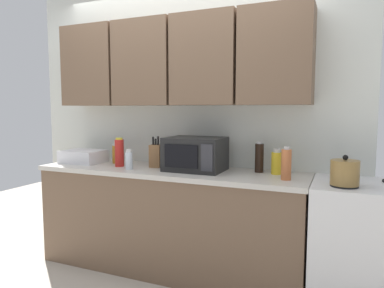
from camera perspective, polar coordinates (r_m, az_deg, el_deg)
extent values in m
cube|color=silver|center=(3.32, -1.22, 3.67)|extent=(3.23, 0.06, 2.60)
cube|color=brown|center=(3.63, -15.43, 11.95)|extent=(0.56, 0.33, 0.75)
cube|color=brown|center=(3.31, -7.31, 12.74)|extent=(0.56, 0.33, 0.75)
cube|color=brown|center=(3.06, 2.41, 13.36)|extent=(0.56, 0.33, 0.75)
cube|color=brown|center=(2.91, 13.52, 13.61)|extent=(0.56, 0.33, 0.75)
cube|color=brown|center=(3.17, -3.69, -12.44)|extent=(2.33, 0.60, 0.86)
cube|color=beige|center=(3.06, -3.75, -4.41)|extent=(2.36, 0.63, 0.04)
cube|color=silver|center=(2.85, 26.57, -14.78)|extent=(0.76, 0.64, 0.90)
cylinder|color=black|center=(2.58, 23.42, -6.20)|extent=(0.18, 0.18, 0.01)
cylinder|color=black|center=(2.86, 23.40, -5.09)|extent=(0.18, 0.18, 0.01)
cylinder|color=olive|center=(2.57, 23.50, -4.26)|extent=(0.18, 0.18, 0.17)
sphere|color=black|center=(2.55, 23.59, -2.02)|extent=(0.04, 0.04, 0.04)
cube|color=black|center=(2.96, 0.56, -1.62)|extent=(0.48, 0.36, 0.28)
cube|color=black|center=(2.81, -1.80, -2.01)|extent=(0.29, 0.01, 0.18)
cube|color=#2D2D33|center=(2.73, 2.43, -2.25)|extent=(0.10, 0.01, 0.21)
cube|color=silver|center=(3.56, -17.16, -1.93)|extent=(0.38, 0.30, 0.12)
cube|color=brown|center=(3.16, -5.80, -1.92)|extent=(0.12, 0.13, 0.20)
cylinder|color=black|center=(3.14, -6.31, 0.52)|extent=(0.02, 0.02, 0.07)
cylinder|color=black|center=(3.13, -5.91, 0.36)|extent=(0.02, 0.02, 0.05)
cylinder|color=black|center=(3.12, -5.51, 0.54)|extent=(0.02, 0.02, 0.08)
cylinder|color=#BC6638|center=(2.66, 15.01, -3.26)|extent=(0.07, 0.07, 0.22)
cylinder|color=silver|center=(2.65, 15.08, -0.65)|extent=(0.04, 0.04, 0.02)
cylinder|color=#AD701E|center=(3.43, -12.27, -1.67)|extent=(0.06, 0.06, 0.17)
cylinder|color=silver|center=(3.42, -12.31, -0.08)|extent=(0.04, 0.04, 0.02)
cylinder|color=gold|center=(2.88, 13.54, -3.06)|extent=(0.08, 0.08, 0.17)
cylinder|color=silver|center=(2.86, 13.59, -1.04)|extent=(0.05, 0.05, 0.03)
cylinder|color=red|center=(3.24, -11.67, -1.45)|extent=(0.08, 0.08, 0.24)
cylinder|color=yellow|center=(3.22, -11.72, 0.84)|extent=(0.06, 0.06, 0.02)
cylinder|color=black|center=(2.93, 10.84, -2.25)|extent=(0.07, 0.07, 0.23)
cylinder|color=silver|center=(2.92, 10.89, 0.22)|extent=(0.04, 0.04, 0.02)
cylinder|color=silver|center=(3.07, -10.17, -2.69)|extent=(0.07, 0.07, 0.15)
cylinder|color=silver|center=(3.06, -10.19, -1.08)|extent=(0.04, 0.04, 0.03)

